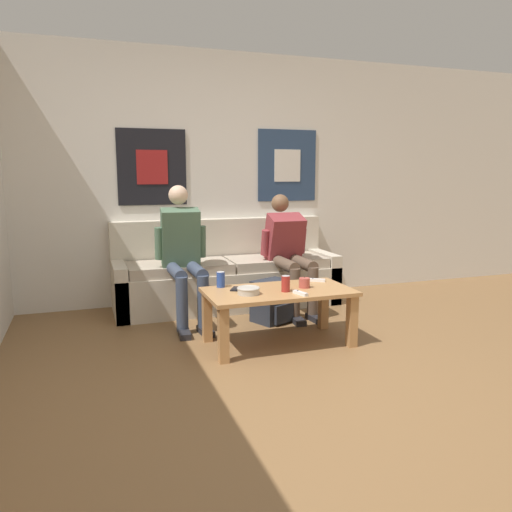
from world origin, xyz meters
name	(u,v)px	position (x,y,z in m)	size (l,w,h in m)	color
ground_plane	(288,391)	(0.00, 0.00, 0.00)	(18.00, 18.00, 0.00)	brown
wall_back	(198,179)	(0.00, 2.42, 1.28)	(10.00, 0.07, 2.55)	silver
couch	(227,277)	(0.20, 2.08, 0.29)	(2.22, 0.69, 0.86)	beige
coffee_table	(279,299)	(0.27, 0.83, 0.36)	(1.14, 0.60, 0.44)	#B27F4C
person_seated_adult	(183,250)	(-0.31, 1.69, 0.65)	(0.47, 0.84, 1.22)	#384256
person_seated_teen	(289,249)	(0.72, 1.72, 0.61)	(0.47, 0.88, 1.12)	brown
backpack	(273,302)	(0.45, 1.41, 0.18)	(0.41, 0.39, 0.37)	#282D38
ceramic_bowl	(249,290)	(0.00, 0.78, 0.47)	(0.17, 0.17, 0.05)	#B7B2A8
pillar_candle	(304,283)	(0.49, 0.84, 0.47)	(0.09, 0.09, 0.09)	#B24C42
drink_can_blue	(221,279)	(-0.13, 1.07, 0.50)	(0.07, 0.07, 0.12)	#28479E
drink_can_red	(286,284)	(0.30, 0.76, 0.50)	(0.07, 0.07, 0.12)	maroon
game_controller_near_left	(317,280)	(0.68, 1.01, 0.45)	(0.14, 0.11, 0.03)	white
game_controller_near_right	(300,293)	(0.36, 0.63, 0.45)	(0.07, 0.15, 0.03)	white
cell_phone	(236,289)	(-0.04, 0.95, 0.44)	(0.12, 0.15, 0.01)	black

